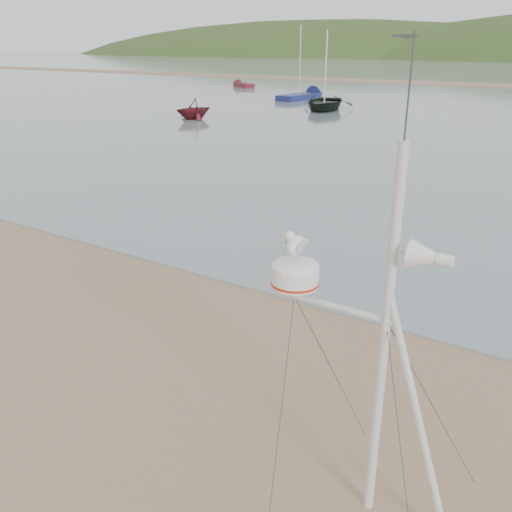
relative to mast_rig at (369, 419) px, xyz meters
The scene contains 6 objects.
ground 4.47m from the mast_rig, behind, with size 560.00×560.00×0.00m, color #84644C.
mast_rig is the anchor object (origin of this frame).
boat_dark 39.11m from the mast_rig, 117.12° to the left, with size 3.98×1.15×5.57m, color black.
boat_red 33.77m from the mast_rig, 132.47° to the left, with size 2.27×1.39×2.63m, color #501218.
dinghy_red_far 63.79m from the mast_rig, 125.97° to the left, with size 4.67×3.41×1.15m.
sailboat_blue_near 49.06m from the mast_rig, 118.60° to the left, with size 2.15×7.10×6.97m.
Camera 1 is at (5.85, -4.62, 4.83)m, focal length 38.00 mm.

